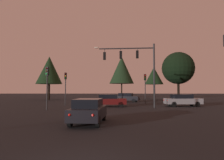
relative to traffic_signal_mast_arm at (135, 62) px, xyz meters
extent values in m
plane|color=black|center=(-3.36, 6.06, -5.28)|extent=(168.00, 168.00, 0.00)
cylinder|color=#232326|center=(2.19, -0.17, -1.57)|extent=(0.20, 0.20, 7.42)
cylinder|color=#232326|center=(-1.01, 0.06, 1.64)|extent=(6.39, 0.62, 0.14)
ellipsoid|color=#F4EACC|center=(-4.50, 0.33, 1.79)|extent=(0.56, 0.28, 0.16)
cylinder|color=#232326|center=(0.27, -0.03, 1.50)|extent=(0.05, 0.05, 0.28)
cube|color=black|center=(0.27, -0.03, 0.91)|extent=(0.32, 0.26, 0.90)
sphere|color=red|center=(0.28, 0.11, 1.19)|extent=(0.18, 0.18, 0.18)
sphere|color=#56380C|center=(0.28, 0.11, 0.91)|extent=(0.18, 0.18, 0.18)
sphere|color=#0C4219|center=(0.28, 0.11, 0.63)|extent=(0.18, 0.18, 0.18)
cylinder|color=#232326|center=(-1.64, 0.11, 1.49)|extent=(0.05, 0.05, 0.31)
cube|color=black|center=(-1.64, 0.11, 0.88)|extent=(0.32, 0.26, 0.90)
sphere|color=red|center=(-1.63, 0.25, 1.16)|extent=(0.18, 0.18, 0.18)
sphere|color=#56380C|center=(-1.63, 0.25, 0.88)|extent=(0.18, 0.18, 0.18)
sphere|color=#0C4219|center=(-1.63, 0.25, 0.60)|extent=(0.18, 0.18, 0.18)
cylinder|color=#232326|center=(-3.56, 0.26, 1.44)|extent=(0.05, 0.05, 0.41)
cube|color=black|center=(-3.56, 0.26, 0.78)|extent=(0.32, 0.26, 0.90)
sphere|color=red|center=(-3.55, 0.40, 1.06)|extent=(0.18, 0.18, 0.18)
sphere|color=#56380C|center=(-3.55, 0.40, 0.78)|extent=(0.18, 0.18, 0.18)
sphere|color=#0C4219|center=(-3.55, 0.40, 0.50)|extent=(0.18, 0.18, 0.18)
cylinder|color=#232326|center=(-9.32, -2.74, -3.51)|extent=(0.12, 0.12, 3.54)
cube|color=black|center=(-9.32, -2.74, -1.29)|extent=(0.35, 0.30, 0.90)
sphere|color=#4C0A0A|center=(-9.35, -2.88, -1.01)|extent=(0.18, 0.18, 0.18)
sphere|color=#56380C|center=(-9.35, -2.88, -1.29)|extent=(0.18, 0.18, 0.18)
sphere|color=#1EE04C|center=(-9.35, -2.88, -1.57)|extent=(0.18, 0.18, 0.18)
cylinder|color=#232326|center=(-8.95, 3.64, -3.54)|extent=(0.12, 0.12, 3.48)
cube|color=black|center=(-8.95, 3.64, -1.35)|extent=(0.35, 0.31, 0.90)
sphere|color=#4C0A0A|center=(-8.91, 3.50, -1.07)|extent=(0.18, 0.18, 0.18)
sphere|color=#F9A319|center=(-8.91, 3.50, -1.35)|extent=(0.18, 0.18, 0.18)
sphere|color=#0C4219|center=(-8.91, 3.50, -1.63)|extent=(0.18, 0.18, 0.18)
cylinder|color=#232326|center=(2.10, 6.13, -3.55)|extent=(0.12, 0.12, 3.46)
cube|color=black|center=(2.10, 6.13, -1.37)|extent=(0.31, 0.25, 0.90)
sphere|color=red|center=(2.10, 5.99, -1.09)|extent=(0.18, 0.18, 0.18)
sphere|color=#56380C|center=(2.10, 5.99, -1.37)|extent=(0.18, 0.18, 0.18)
sphere|color=#0C4219|center=(2.10, 5.99, -1.65)|extent=(0.18, 0.18, 0.18)
cube|color=black|center=(-4.00, -10.94, -4.62)|extent=(2.06, 4.15, 0.68)
cube|color=black|center=(-4.01, -11.09, -4.02)|extent=(1.68, 2.28, 0.52)
cylinder|color=black|center=(-4.68, -9.56, -4.96)|extent=(0.25, 0.65, 0.64)
cylinder|color=black|center=(-3.12, -9.68, -4.96)|extent=(0.25, 0.65, 0.64)
cylinder|color=black|center=(-4.88, -12.21, -4.96)|extent=(0.25, 0.65, 0.64)
cylinder|color=black|center=(-3.32, -12.32, -4.96)|extent=(0.25, 0.65, 0.64)
sphere|color=red|center=(-4.77, -12.91, -4.52)|extent=(0.14, 0.14, 0.14)
sphere|color=red|center=(-3.54, -13.00, -4.52)|extent=(0.14, 0.14, 0.14)
cube|color=#4C0F0F|center=(-3.02, 1.54, -4.62)|extent=(4.16, 1.97, 0.68)
cube|color=black|center=(-3.17, 1.53, -4.02)|extent=(2.27, 1.65, 0.52)
cylinder|color=black|center=(-1.70, 2.40, -4.96)|extent=(0.65, 0.22, 0.64)
cylinder|color=black|center=(-1.64, 0.77, -4.96)|extent=(0.65, 0.22, 0.64)
cylinder|color=black|center=(-4.41, 2.30, -4.96)|extent=(0.65, 0.22, 0.64)
cylinder|color=black|center=(-4.35, 0.68, -4.96)|extent=(0.65, 0.22, 0.64)
sphere|color=red|center=(-5.11, 2.10, -4.52)|extent=(0.14, 0.14, 0.14)
sphere|color=red|center=(-5.06, 0.83, -4.52)|extent=(0.14, 0.14, 0.14)
cube|color=gray|center=(6.21, 2.16, -4.62)|extent=(4.52, 2.14, 0.68)
cube|color=black|center=(6.06, 2.15, -4.02)|extent=(2.48, 1.74, 0.52)
cylinder|color=black|center=(7.60, 3.08, -4.96)|extent=(0.65, 0.24, 0.64)
cylinder|color=black|center=(7.71, 1.44, -4.96)|extent=(0.65, 0.24, 0.64)
cylinder|color=black|center=(4.70, 2.88, -4.96)|extent=(0.65, 0.24, 0.64)
cylinder|color=black|center=(4.81, 1.24, -4.96)|extent=(0.65, 0.24, 0.64)
sphere|color=red|center=(3.95, 2.65, -4.52)|extent=(0.14, 0.14, 0.14)
sphere|color=red|center=(4.04, 1.37, -4.52)|extent=(0.14, 0.14, 0.14)
cube|color=black|center=(-0.30, 11.26, -4.62)|extent=(4.53, 2.88, 0.68)
cube|color=black|center=(-0.44, 11.30, -4.02)|extent=(2.61, 2.09, 0.52)
cylinder|color=black|center=(1.26, 11.60, -4.96)|extent=(0.67, 0.37, 0.64)
cylinder|color=black|center=(0.82, 10.12, -4.96)|extent=(0.67, 0.37, 0.64)
cylinder|color=black|center=(-1.41, 12.39, -4.96)|extent=(0.67, 0.37, 0.64)
cylinder|color=black|center=(-1.85, 10.91, -4.96)|extent=(0.67, 0.37, 0.64)
sphere|color=red|center=(-2.15, 12.45, -4.52)|extent=(0.14, 0.14, 0.14)
sphere|color=red|center=(-2.50, 11.28, -4.52)|extent=(0.14, 0.14, 0.14)
cylinder|color=black|center=(6.35, 21.27, -3.63)|extent=(0.33, 0.33, 3.29)
cone|color=black|center=(6.35, 21.27, -0.09)|extent=(4.08, 4.08, 3.79)
cylinder|color=black|center=(-0.77, 21.08, -3.55)|extent=(0.28, 0.28, 3.46)
cone|color=black|center=(-0.77, 21.08, 1.17)|extent=(5.37, 5.37, 5.98)
cylinder|color=black|center=(-16.02, 18.79, -3.63)|extent=(0.44, 0.44, 3.31)
cone|color=black|center=(-16.02, 18.79, 0.90)|extent=(5.39, 5.39, 5.75)
cylinder|color=black|center=(9.28, 13.59, -3.28)|extent=(0.42, 0.42, 3.99)
sphere|color=black|center=(9.28, 13.59, 0.76)|extent=(5.86, 5.86, 5.86)
camera|label=1|loc=(-2.44, -23.60, -3.21)|focal=32.70mm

